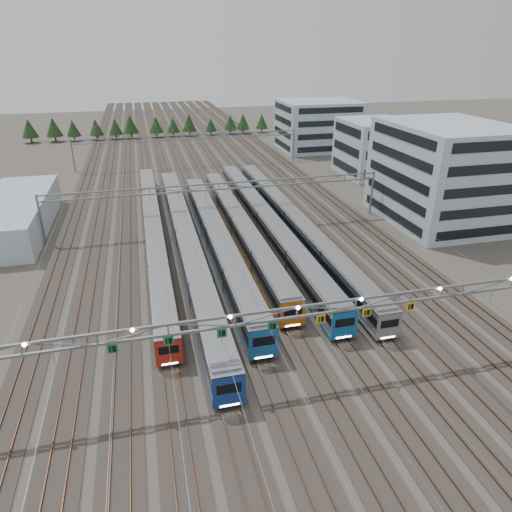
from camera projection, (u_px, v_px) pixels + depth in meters
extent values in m
plane|color=#47423A|center=(294.00, 378.00, 43.14)|extent=(400.00, 400.00, 0.00)
cube|color=#2D2823|center=(184.00, 153.00, 131.00)|extent=(54.00, 260.00, 0.08)
cube|color=brown|center=(91.00, 158.00, 125.34)|extent=(0.08, 260.00, 0.16)
cube|color=brown|center=(269.00, 148.00, 136.56)|extent=(0.08, 260.00, 0.16)
cube|color=brown|center=(182.00, 153.00, 130.79)|extent=(0.08, 260.00, 0.16)
cube|color=brown|center=(187.00, 153.00, 131.10)|extent=(0.08, 260.00, 0.16)
cube|color=black|center=(154.00, 238.00, 73.03)|extent=(2.18, 64.67, 0.33)
cube|color=#989B9F|center=(153.00, 229.00, 72.35)|extent=(2.57, 65.99, 2.89)
cube|color=black|center=(153.00, 227.00, 72.21)|extent=(2.63, 65.66, 0.87)
cube|color=#B1281B|center=(154.00, 236.00, 72.87)|extent=(2.62, 65.66, 0.32)
cube|color=slate|center=(152.00, 220.00, 71.70)|extent=(2.31, 64.67, 0.23)
cube|color=#B1281B|center=(169.00, 353.00, 43.41)|extent=(2.59, 0.12, 2.89)
cube|color=black|center=(169.00, 350.00, 43.23)|extent=(1.92, 0.10, 0.87)
cube|color=white|center=(170.00, 364.00, 43.89)|extent=(1.54, 0.06, 0.14)
cube|color=black|center=(187.00, 251.00, 68.47)|extent=(2.42, 65.84, 0.37)
cube|color=#989B9F|center=(186.00, 240.00, 67.71)|extent=(2.85, 67.18, 3.20)
cube|color=black|center=(186.00, 238.00, 67.55)|extent=(2.91, 66.85, 0.97)
cube|color=navy|center=(187.00, 248.00, 68.28)|extent=(2.90, 66.85, 0.36)
cube|color=slate|center=(185.00, 229.00, 66.99)|extent=(2.56, 65.84, 0.25)
cube|color=navy|center=(229.00, 392.00, 38.24)|extent=(2.87, 0.12, 3.20)
cube|color=black|center=(229.00, 389.00, 38.05)|extent=(2.13, 0.10, 0.97)
cube|color=white|center=(230.00, 405.00, 38.78)|extent=(1.71, 0.06, 0.15)
cube|color=black|center=(217.00, 250.00, 68.80)|extent=(2.54, 53.41, 0.38)
cube|color=#989B9F|center=(217.00, 239.00, 68.01)|extent=(2.99, 54.50, 3.36)
cube|color=black|center=(217.00, 236.00, 67.84)|extent=(3.05, 54.22, 1.01)
cube|color=#1D5C9F|center=(217.00, 247.00, 68.61)|extent=(3.04, 54.22, 0.37)
cube|color=slate|center=(216.00, 227.00, 67.25)|extent=(2.69, 53.41, 0.27)
cube|color=#1D5C9F|center=(264.00, 344.00, 44.11)|extent=(3.01, 0.12, 3.36)
cube|color=black|center=(264.00, 341.00, 43.91)|extent=(2.24, 0.10, 1.01)
cube|color=white|center=(264.00, 357.00, 44.68)|extent=(1.79, 0.06, 0.16)
cube|color=black|center=(240.00, 236.00, 73.69)|extent=(2.38, 53.00, 0.36)
cube|color=#989B9F|center=(240.00, 226.00, 72.95)|extent=(2.81, 54.08, 3.16)
cube|color=black|center=(240.00, 224.00, 72.79)|extent=(2.87, 53.81, 0.95)
cube|color=#CB6312|center=(240.00, 234.00, 73.51)|extent=(2.86, 53.81, 0.35)
cube|color=slate|center=(240.00, 216.00, 72.24)|extent=(2.52, 53.00, 0.25)
cube|color=#CB6312|center=(293.00, 314.00, 49.24)|extent=(2.83, 0.12, 3.16)
cube|color=black|center=(293.00, 311.00, 49.05)|extent=(2.10, 0.10, 0.95)
cube|color=white|center=(293.00, 325.00, 49.77)|extent=(1.68, 0.06, 0.15)
cube|color=black|center=(265.00, 232.00, 75.52)|extent=(2.45, 61.57, 0.37)
cube|color=#989B9F|center=(265.00, 221.00, 74.76)|extent=(2.88, 62.83, 3.24)
cube|color=black|center=(265.00, 219.00, 74.60)|extent=(2.94, 62.51, 0.98)
cube|color=#1760A2|center=(265.00, 229.00, 75.34)|extent=(2.93, 62.51, 0.36)
cube|color=slate|center=(266.00, 211.00, 74.03)|extent=(2.59, 61.57, 0.26)
cube|color=#1760A2|center=(344.00, 325.00, 47.20)|extent=(2.90, 0.12, 3.24)
cube|color=black|center=(345.00, 322.00, 47.01)|extent=(2.16, 0.10, 0.98)
cube|color=white|center=(344.00, 337.00, 47.75)|extent=(1.73, 0.06, 0.15)
cube|color=black|center=(292.00, 230.00, 76.31)|extent=(2.31, 63.31, 0.35)
cube|color=#989B9F|center=(292.00, 220.00, 75.59)|extent=(2.71, 64.60, 3.05)
cube|color=black|center=(292.00, 218.00, 75.43)|extent=(2.77, 64.28, 0.92)
cube|color=gray|center=(292.00, 227.00, 76.13)|extent=(2.76, 64.28, 0.34)
cube|color=slate|center=(292.00, 211.00, 74.90)|extent=(2.44, 63.31, 0.24)
cube|color=gray|center=(389.00, 326.00, 47.25)|extent=(2.73, 0.12, 3.05)
cube|color=black|center=(390.00, 324.00, 47.07)|extent=(2.03, 0.10, 0.92)
cube|color=white|center=(388.00, 337.00, 47.76)|extent=(1.63, 0.06, 0.15)
cube|color=gray|center=(297.00, 307.00, 39.84)|extent=(56.00, 0.22, 0.22)
cube|color=gray|center=(297.00, 317.00, 40.26)|extent=(56.00, 0.22, 0.22)
cube|color=#17773F|center=(112.00, 349.00, 36.90)|extent=(0.85, 0.06, 0.85)
cube|color=#17773F|center=(169.00, 341.00, 37.89)|extent=(0.85, 0.06, 0.85)
cube|color=#17773F|center=(222.00, 333.00, 38.88)|extent=(0.85, 0.06, 0.85)
cube|color=#17773F|center=(273.00, 326.00, 39.87)|extent=(0.85, 0.06, 0.85)
cube|color=gold|center=(321.00, 319.00, 40.87)|extent=(0.85, 0.06, 0.85)
cube|color=gold|center=(367.00, 313.00, 41.86)|extent=(0.85, 0.06, 0.85)
cube|color=gold|center=(410.00, 306.00, 42.85)|extent=(0.85, 0.06, 0.85)
cylinder|color=gray|center=(41.00, 220.00, 70.43)|extent=(0.36, 0.36, 8.00)
cylinder|color=gray|center=(372.00, 193.00, 82.76)|extent=(0.36, 0.36, 8.00)
cube|color=gray|center=(219.00, 183.00, 74.99)|extent=(56.00, 0.22, 0.22)
cube|color=gray|center=(219.00, 189.00, 75.41)|extent=(56.00, 0.22, 0.22)
cylinder|color=gray|center=(73.00, 156.00, 109.97)|extent=(0.36, 0.36, 8.00)
cylinder|color=gray|center=(294.00, 145.00, 122.31)|extent=(0.36, 0.36, 8.00)
cube|color=gray|center=(188.00, 135.00, 114.53)|extent=(56.00, 0.22, 0.22)
cube|color=gray|center=(188.00, 139.00, 114.95)|extent=(56.00, 0.22, 0.22)
cube|color=#9FB6BE|center=(444.00, 174.00, 78.33)|extent=(18.00, 22.00, 16.79)
cube|color=#9FB6BE|center=(374.00, 148.00, 107.52)|extent=(14.00, 16.00, 12.68)
cube|color=#9FB6BE|center=(318.00, 125.00, 133.81)|extent=(22.00, 18.00, 13.78)
cube|color=#9FB6BE|center=(16.00, 215.00, 76.45)|extent=(10.00, 30.00, 5.31)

